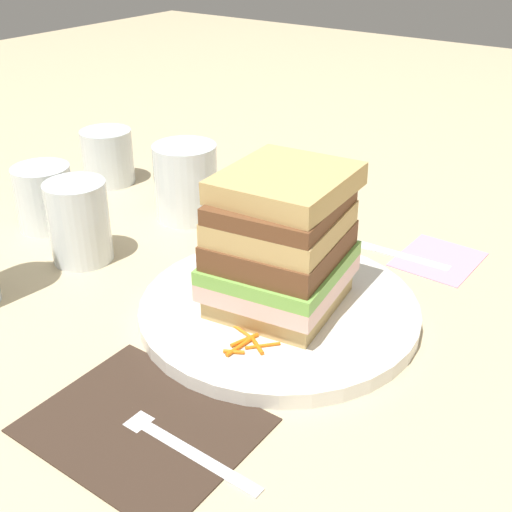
# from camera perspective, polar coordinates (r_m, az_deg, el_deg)

# --- Properties ---
(ground_plane) EXTENTS (3.00, 3.00, 0.00)m
(ground_plane) POSITION_cam_1_polar(r_m,az_deg,el_deg) (0.65, 2.01, -5.27)
(ground_plane) COLOR #C6B289
(main_plate) EXTENTS (0.27, 0.27, 0.02)m
(main_plate) POSITION_cam_1_polar(r_m,az_deg,el_deg) (0.65, 2.17, -4.47)
(main_plate) COLOR white
(main_plate) RESTS_ON ground_plane
(sandwich) EXTENTS (0.14, 0.13, 0.14)m
(sandwich) POSITION_cam_1_polar(r_m,az_deg,el_deg) (0.61, 2.37, 1.31)
(sandwich) COLOR tan
(sandwich) RESTS_ON main_plate
(carrot_shred_0) EXTENTS (0.03, 0.01, 0.00)m
(carrot_shred_0) POSITION_cam_1_polar(r_m,az_deg,el_deg) (0.57, -1.52, -7.97)
(carrot_shred_0) COLOR orange
(carrot_shred_0) RESTS_ON main_plate
(carrot_shred_1) EXTENTS (0.02, 0.02, 0.00)m
(carrot_shred_1) POSITION_cam_1_polar(r_m,az_deg,el_deg) (0.58, 0.09, -7.82)
(carrot_shred_1) COLOR orange
(carrot_shred_1) RESTS_ON main_plate
(carrot_shred_2) EXTENTS (0.01, 0.03, 0.00)m
(carrot_shred_2) POSITION_cam_1_polar(r_m,az_deg,el_deg) (0.60, -1.28, -6.56)
(carrot_shred_2) COLOR orange
(carrot_shred_2) RESTS_ON main_plate
(carrot_shred_3) EXTENTS (0.01, 0.02, 0.00)m
(carrot_shred_3) POSITION_cam_1_polar(r_m,az_deg,el_deg) (0.57, -1.95, -8.37)
(carrot_shred_3) COLOR orange
(carrot_shred_3) RESTS_ON main_plate
(carrot_shred_4) EXTENTS (0.03, 0.02, 0.00)m
(carrot_shred_4) POSITION_cam_1_polar(r_m,az_deg,el_deg) (0.58, 0.60, -7.85)
(carrot_shred_4) COLOR orange
(carrot_shred_4) RESTS_ON main_plate
(carrot_shred_5) EXTENTS (0.03, 0.01, 0.00)m
(carrot_shred_5) POSITION_cam_1_polar(r_m,az_deg,el_deg) (0.58, -1.02, -7.36)
(carrot_shred_5) COLOR orange
(carrot_shred_5) RESTS_ON main_plate
(carrot_shred_6) EXTENTS (0.02, 0.00, 0.00)m
(carrot_shred_6) POSITION_cam_1_polar(r_m,az_deg,el_deg) (0.72, 3.90, 0.03)
(carrot_shred_6) COLOR orange
(carrot_shred_6) RESTS_ON main_plate
(carrot_shred_7) EXTENTS (0.03, 0.01, 0.00)m
(carrot_shred_7) POSITION_cam_1_polar(r_m,az_deg,el_deg) (0.70, 5.79, -1.12)
(carrot_shred_7) COLOR orange
(carrot_shred_7) RESTS_ON main_plate
(carrot_shred_8) EXTENTS (0.02, 0.01, 0.00)m
(carrot_shred_8) POSITION_cam_1_polar(r_m,az_deg,el_deg) (0.70, 5.85, -0.88)
(carrot_shred_8) COLOR orange
(carrot_shred_8) RESTS_ON main_plate
(carrot_shred_9) EXTENTS (0.02, 0.01, 0.00)m
(carrot_shred_9) POSITION_cam_1_polar(r_m,az_deg,el_deg) (0.70, 4.01, -0.79)
(carrot_shred_9) COLOR orange
(carrot_shred_9) RESTS_ON main_plate
(carrot_shred_10) EXTENTS (0.03, 0.01, 0.00)m
(carrot_shred_10) POSITION_cam_1_polar(r_m,az_deg,el_deg) (0.72, 4.92, -0.12)
(carrot_shred_10) COLOR orange
(carrot_shred_10) RESTS_ON main_plate
(carrot_shred_11) EXTENTS (0.03, 0.02, 0.00)m
(carrot_shred_11) POSITION_cam_1_polar(r_m,az_deg,el_deg) (0.70, 3.77, -0.61)
(carrot_shred_11) COLOR orange
(carrot_shred_11) RESTS_ON main_plate
(carrot_shred_12) EXTENTS (0.03, 0.01, 0.00)m
(carrot_shred_12) POSITION_cam_1_polar(r_m,az_deg,el_deg) (0.71, 4.40, -0.39)
(carrot_shred_12) COLOR orange
(carrot_shred_12) RESTS_ON main_plate
(carrot_shred_13) EXTENTS (0.02, 0.03, 0.00)m
(carrot_shred_13) POSITION_cam_1_polar(r_m,az_deg,el_deg) (0.69, 5.53, -1.30)
(carrot_shred_13) COLOR orange
(carrot_shred_13) RESTS_ON main_plate
(carrot_shred_14) EXTENTS (0.02, 0.02, 0.00)m
(carrot_shred_14) POSITION_cam_1_polar(r_m,az_deg,el_deg) (0.72, 4.32, 0.09)
(carrot_shred_14) COLOR orange
(carrot_shred_14) RESTS_ON main_plate
(carrot_shred_15) EXTENTS (0.02, 0.02, 0.00)m
(carrot_shred_15) POSITION_cam_1_polar(r_m,az_deg,el_deg) (0.73, 5.53, 0.35)
(carrot_shred_15) COLOR orange
(carrot_shred_15) RESTS_ON main_plate
(napkin_dark) EXTENTS (0.14, 0.17, 0.00)m
(napkin_dark) POSITION_cam_1_polar(r_m,az_deg,el_deg) (0.53, -9.58, -14.44)
(napkin_dark) COLOR #38281E
(napkin_dark) RESTS_ON ground_plane
(fork) EXTENTS (0.02, 0.17, 0.00)m
(fork) POSITION_cam_1_polar(r_m,az_deg,el_deg) (0.52, -7.80, -15.27)
(fork) COLOR silver
(fork) RESTS_ON napkin_dark
(knife) EXTENTS (0.02, 0.20, 0.00)m
(knife) POSITION_cam_1_polar(r_m,az_deg,el_deg) (0.78, 10.14, 0.78)
(knife) COLOR silver
(knife) RESTS_ON ground_plane
(juice_glass) EXTENTS (0.08, 0.08, 0.10)m
(juice_glass) POSITION_cam_1_polar(r_m,az_deg,el_deg) (0.84, -6.13, 6.26)
(juice_glass) COLOR white
(juice_glass) RESTS_ON ground_plane
(empty_tumbler_0) EXTENTS (0.07, 0.07, 0.08)m
(empty_tumbler_0) POSITION_cam_1_polar(r_m,az_deg,el_deg) (0.97, -12.83, 8.47)
(empty_tumbler_0) COLOR silver
(empty_tumbler_0) RESTS_ON ground_plane
(empty_tumbler_1) EXTENTS (0.07, 0.07, 0.08)m
(empty_tumbler_1) POSITION_cam_1_polar(r_m,az_deg,el_deg) (0.85, -17.80, 4.98)
(empty_tumbler_1) COLOR silver
(empty_tumbler_1) RESTS_ON ground_plane
(empty_tumbler_2) EXTENTS (0.07, 0.07, 0.09)m
(empty_tumbler_2) POSITION_cam_1_polar(r_m,az_deg,el_deg) (0.75, -15.22, 2.90)
(empty_tumbler_2) COLOR silver
(empty_tumbler_2) RESTS_ON ground_plane
(napkin_pink) EXTENTS (0.10, 0.09, 0.00)m
(napkin_pink) POSITION_cam_1_polar(r_m,az_deg,el_deg) (0.77, 15.65, -0.24)
(napkin_pink) COLOR pink
(napkin_pink) RESTS_ON ground_plane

